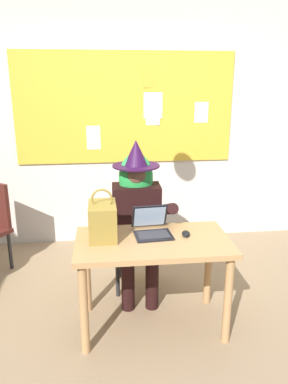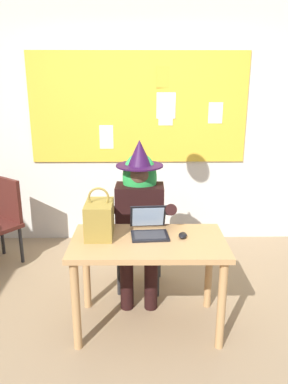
{
  "view_description": "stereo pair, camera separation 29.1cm",
  "coord_description": "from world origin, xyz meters",
  "px_view_note": "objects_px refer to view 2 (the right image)",
  "views": [
    {
      "loc": [
        -0.29,
        -2.49,
        1.85
      ],
      "look_at": [
        0.04,
        0.28,
        1.0
      ],
      "focal_mm": 34.73,
      "sensor_mm": 36.0,
      "label": 1
    },
    {
      "loc": [
        -0.0,
        -2.51,
        1.85
      ],
      "look_at": [
        0.04,
        0.28,
        1.0
      ],
      "focal_mm": 34.73,
      "sensor_mm": 36.0,
      "label": 2
    }
  ],
  "objects_px": {
    "laptop": "(149,228)",
    "handbag": "(100,219)",
    "desk_main": "(149,254)",
    "chair_spare_by_window": "(1,217)",
    "person_costumed": "(140,208)",
    "computer_mouse": "(183,235)",
    "chair_at_desk": "(141,232)"
  },
  "relations": [
    {
      "from": "computer_mouse",
      "to": "person_costumed",
      "type": "bearing_deg",
      "value": 134.18
    },
    {
      "from": "desk_main",
      "to": "handbag",
      "type": "bearing_deg",
      "value": 166.72
    },
    {
      "from": "chair_at_desk",
      "to": "laptop",
      "type": "relative_size",
      "value": 2.88
    },
    {
      "from": "desk_main",
      "to": "computer_mouse",
      "type": "bearing_deg",
      "value": 9.42
    },
    {
      "from": "person_costumed",
      "to": "laptop",
      "type": "height_order",
      "value": "person_costumed"
    },
    {
      "from": "desk_main",
      "to": "handbag",
      "type": "distance_m",
      "value": 0.45
    },
    {
      "from": "handbag",
      "to": "computer_mouse",
      "type": "bearing_deg",
      "value": -3.98
    },
    {
      "from": "laptop",
      "to": "computer_mouse",
      "type": "height_order",
      "value": "laptop"
    },
    {
      "from": "desk_main",
      "to": "laptop",
      "type": "height_order",
      "value": "laptop"
    },
    {
      "from": "desk_main",
      "to": "person_costumed",
      "type": "bearing_deg",
      "value": 96.51
    },
    {
      "from": "person_costumed",
      "to": "computer_mouse",
      "type": "xyz_separation_m",
      "value": [
        0.32,
        -0.51,
        -0.03
      ]
    },
    {
      "from": "handbag",
      "to": "chair_spare_by_window",
      "type": "relative_size",
      "value": 0.43
    },
    {
      "from": "laptop",
      "to": "chair_spare_by_window",
      "type": "bearing_deg",
      "value": 142.37
    },
    {
      "from": "person_costumed",
      "to": "handbag",
      "type": "height_order",
      "value": "person_costumed"
    },
    {
      "from": "person_costumed",
      "to": "chair_spare_by_window",
      "type": "relative_size",
      "value": 1.54
    },
    {
      "from": "chair_at_desk",
      "to": "chair_spare_by_window",
      "type": "xyz_separation_m",
      "value": [
        -1.44,
        0.43,
        -0.01
      ]
    },
    {
      "from": "laptop",
      "to": "chair_spare_by_window",
      "type": "xyz_separation_m",
      "value": [
        -1.5,
        0.99,
        -0.28
      ]
    },
    {
      "from": "chair_at_desk",
      "to": "computer_mouse",
      "type": "relative_size",
      "value": 8.65
    },
    {
      "from": "person_costumed",
      "to": "laptop",
      "type": "relative_size",
      "value": 4.37
    },
    {
      "from": "laptop",
      "to": "handbag",
      "type": "distance_m",
      "value": 0.38
    },
    {
      "from": "laptop",
      "to": "person_costumed",
      "type": "bearing_deg",
      "value": 95.1
    },
    {
      "from": "laptop",
      "to": "desk_main",
      "type": "bearing_deg",
      "value": -98.11
    },
    {
      "from": "person_costumed",
      "to": "handbag",
      "type": "relative_size",
      "value": 3.62
    },
    {
      "from": "chair_at_desk",
      "to": "chair_spare_by_window",
      "type": "distance_m",
      "value": 1.5
    },
    {
      "from": "desk_main",
      "to": "chair_spare_by_window",
      "type": "relative_size",
      "value": 1.29
    },
    {
      "from": "desk_main",
      "to": "laptop",
      "type": "relative_size",
      "value": 3.64
    },
    {
      "from": "chair_at_desk",
      "to": "laptop",
      "type": "distance_m",
      "value": 0.62
    },
    {
      "from": "desk_main",
      "to": "chair_at_desk",
      "type": "height_order",
      "value": "chair_at_desk"
    },
    {
      "from": "chair_at_desk",
      "to": "person_costumed",
      "type": "height_order",
      "value": "person_costumed"
    },
    {
      "from": "laptop",
      "to": "computer_mouse",
      "type": "relative_size",
      "value": 3.01
    },
    {
      "from": "chair_at_desk",
      "to": "computer_mouse",
      "type": "xyz_separation_m",
      "value": [
        0.31,
        -0.63,
        0.24
      ]
    },
    {
      "from": "chair_at_desk",
      "to": "handbag",
      "type": "relative_size",
      "value": 2.38
    }
  ]
}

